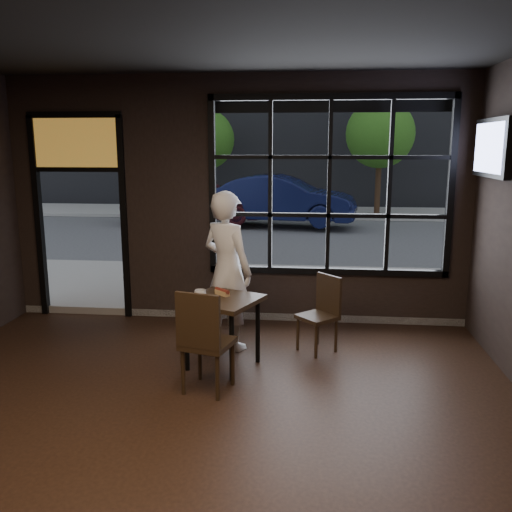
# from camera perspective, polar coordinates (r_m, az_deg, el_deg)

# --- Properties ---
(floor) EXTENTS (6.00, 7.00, 0.02)m
(floor) POSITION_cam_1_polar(r_m,az_deg,el_deg) (4.28, -8.99, -21.50)
(floor) COLOR black
(floor) RESTS_ON ground
(window_frame) EXTENTS (3.06, 0.12, 2.28)m
(window_frame) POSITION_cam_1_polar(r_m,az_deg,el_deg) (6.98, 7.71, 7.25)
(window_frame) COLOR black
(window_frame) RESTS_ON ground
(stained_transom) EXTENTS (1.20, 0.06, 0.70)m
(stained_transom) POSITION_cam_1_polar(r_m,az_deg,el_deg) (7.61, -18.39, 11.28)
(stained_transom) COLOR orange
(stained_transom) RESTS_ON ground
(street_asphalt) EXTENTS (60.00, 41.00, 0.04)m
(street_asphalt) POSITION_cam_1_polar(r_m,az_deg,el_deg) (27.57, 3.83, 6.75)
(street_asphalt) COLOR #545456
(street_asphalt) RESTS_ON ground
(building_across) EXTENTS (28.00, 12.00, 15.00)m
(building_across) POSITION_cam_1_polar(r_m,az_deg,el_deg) (26.98, 3.98, 22.69)
(building_across) COLOR #5B5956
(building_across) RESTS_ON ground
(cafe_table) EXTENTS (0.92, 0.92, 0.76)m
(cafe_table) POSITION_cam_1_polar(r_m,az_deg,el_deg) (5.78, -3.51, -8.00)
(cafe_table) COLOR black
(cafe_table) RESTS_ON floor
(chair_near) EXTENTS (0.54, 0.54, 1.01)m
(chair_near) POSITION_cam_1_polar(r_m,az_deg,el_deg) (5.22, -5.10, -8.77)
(chair_near) COLOR black
(chair_near) RESTS_ON floor
(chair_window) EXTENTS (0.53, 0.53, 0.87)m
(chair_window) POSITION_cam_1_polar(r_m,az_deg,el_deg) (6.20, 6.47, -6.13)
(chair_window) COLOR black
(chair_window) RESTS_ON floor
(man) EXTENTS (0.80, 0.73, 1.83)m
(man) POSITION_cam_1_polar(r_m,az_deg,el_deg) (6.19, -3.04, -1.54)
(man) COLOR silver
(man) RESTS_ON floor
(hotdog) EXTENTS (0.20, 0.19, 0.06)m
(hotdog) POSITION_cam_1_polar(r_m,az_deg,el_deg) (5.77, -3.58, -3.84)
(hotdog) COLOR tan
(hotdog) RESTS_ON cafe_table
(cup) EXTENTS (0.14, 0.14, 0.10)m
(cup) POSITION_cam_1_polar(r_m,az_deg,el_deg) (5.64, -5.90, -4.04)
(cup) COLOR silver
(cup) RESTS_ON cafe_table
(tv) EXTENTS (0.12, 1.09, 0.64)m
(tv) POSITION_cam_1_polar(r_m,az_deg,el_deg) (6.52, 23.66, 10.39)
(tv) COLOR black
(tv) RESTS_ON wall_right
(navy_car) EXTENTS (4.35, 2.02, 1.38)m
(navy_car) POSITION_cam_1_polar(r_m,az_deg,el_deg) (15.44, 2.68, 5.95)
(navy_car) COLOR #0D1236
(navy_car) RESTS_ON street_asphalt
(maroon_car) EXTENTS (4.18, 1.74, 1.41)m
(maroon_car) POSITION_cam_1_polar(r_m,az_deg,el_deg) (16.02, -6.49, 6.15)
(maroon_car) COLOR #4E161F
(maroon_car) RESTS_ON street_asphalt
(tree_left) EXTENTS (2.07, 2.07, 3.53)m
(tree_left) POSITION_cam_1_polar(r_m,az_deg,el_deg) (19.02, -5.46, 12.09)
(tree_left) COLOR #332114
(tree_left) RESTS_ON street_asphalt
(tree_right) EXTENTS (2.20, 2.20, 3.76)m
(tree_right) POSITION_cam_1_polar(r_m,az_deg,el_deg) (18.31, 12.94, 12.39)
(tree_right) COLOR #332114
(tree_right) RESTS_ON street_asphalt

